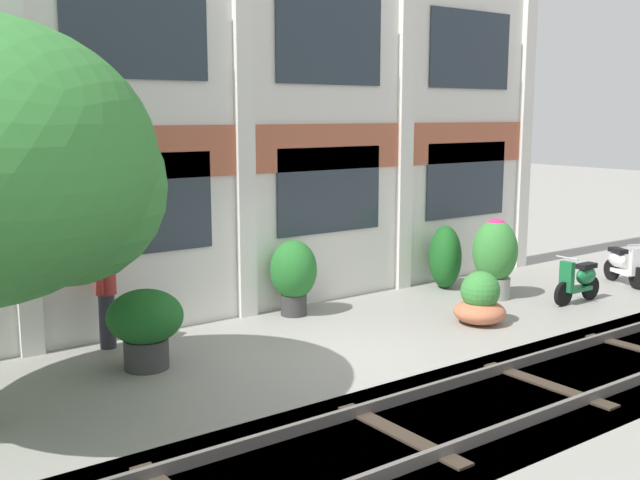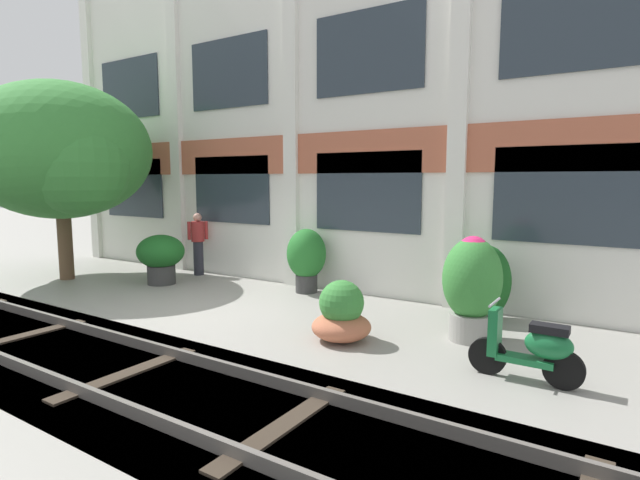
% 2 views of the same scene
% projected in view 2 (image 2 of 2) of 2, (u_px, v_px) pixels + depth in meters
% --- Properties ---
extents(ground_plane, '(80.00, 80.00, 0.00)m').
position_uv_depth(ground_plane, '(203.00, 311.00, 9.58)').
color(ground_plane, gray).
extents(apartment_facade, '(16.03, 0.64, 8.81)m').
position_uv_depth(apartment_facade, '(298.00, 99.00, 11.69)').
color(apartment_facade, silver).
rests_on(apartment_facade, ground).
extents(rail_tracks, '(23.67, 2.80, 0.43)m').
position_uv_depth(rail_tracks, '(65.00, 361.00, 7.31)').
color(rail_tracks, '#4C473F').
rests_on(rail_tracks, ground).
extents(broadleaf_tree, '(4.59, 4.37, 4.90)m').
position_uv_depth(broadleaf_tree, '(60.00, 155.00, 12.29)').
color(broadleaf_tree, brown).
rests_on(broadleaf_tree, ground).
extents(potted_plant_stone_basin, '(0.88, 0.88, 1.43)m').
position_uv_depth(potted_plant_stone_basin, '(306.00, 257.00, 11.10)').
color(potted_plant_stone_basin, '#333333').
rests_on(potted_plant_stone_basin, ground).
extents(potted_plant_wide_bowl, '(0.94, 0.94, 0.96)m').
position_uv_depth(potted_plant_wide_bowl, '(341.00, 315.00, 7.80)').
color(potted_plant_wide_bowl, '#B76647').
rests_on(potted_plant_wide_bowl, ground).
extents(potted_plant_ribbed_drum, '(0.91, 0.91, 1.65)m').
position_uv_depth(potted_plant_ribbed_drum, '(472.00, 283.00, 7.77)').
color(potted_plant_ribbed_drum, gray).
rests_on(potted_plant_ribbed_drum, ground).
extents(potted_plant_fluted_column, '(1.13, 1.13, 1.20)m').
position_uv_depth(potted_plant_fluted_column, '(161.00, 255.00, 12.00)').
color(potted_plant_fluted_column, '#333333').
rests_on(potted_plant_fluted_column, ground).
extents(scooter_near_curb, '(1.38, 0.50, 0.98)m').
position_uv_depth(scooter_near_curb, '(531.00, 348.00, 6.18)').
color(scooter_near_curb, black).
rests_on(scooter_near_curb, ground).
extents(resident_by_doorway, '(0.37, 0.43, 1.64)m').
position_uv_depth(resident_by_doorway, '(198.00, 242.00, 13.12)').
color(resident_by_doorway, '#282833').
rests_on(resident_by_doorway, ground).
extents(topiary_hedge, '(1.21, 1.27, 1.36)m').
position_uv_depth(topiary_hedge, '(484.00, 283.00, 8.92)').
color(topiary_hedge, '#19561E').
rests_on(topiary_hedge, ground).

